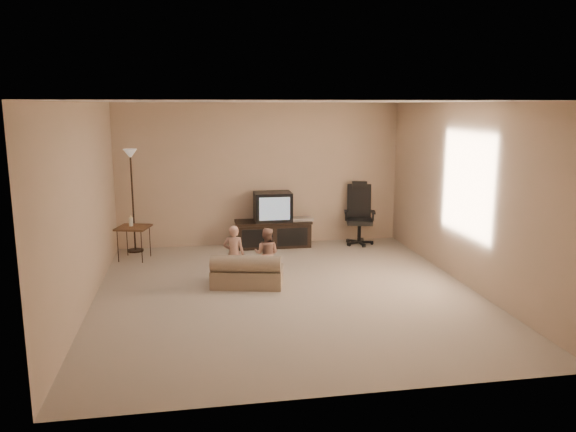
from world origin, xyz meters
name	(u,v)px	position (x,y,z in m)	size (l,w,h in m)	color
floor	(287,292)	(0.00, 0.00, 0.00)	(5.50, 5.50, 0.00)	#B7A591
room_shell	(287,180)	(0.00, 0.00, 1.52)	(5.50, 5.50, 5.50)	silver
tv_stand	(273,224)	(0.19, 2.49, 0.40)	(1.36, 0.51, 0.97)	black
office_chair	(359,222)	(1.73, 2.42, 0.40)	(0.61, 0.64, 1.11)	black
side_table	(133,228)	(-2.15, 2.05, 0.52)	(0.60, 0.60, 0.73)	brown
floor_lamp	(131,177)	(-2.19, 2.55, 1.27)	(0.27, 0.27, 1.74)	black
child_sofa	(247,273)	(-0.50, 0.34, 0.19)	(1.06, 0.75, 0.47)	gray
toddler_left	(234,254)	(-0.65, 0.58, 0.41)	(0.30, 0.22, 0.82)	tan
toddler_right	(267,254)	(-0.18, 0.62, 0.38)	(0.37, 0.20, 0.75)	tan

